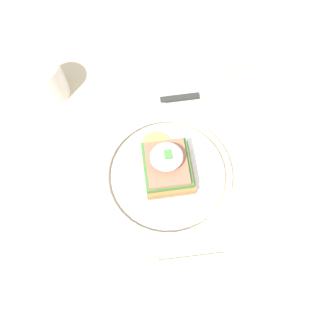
# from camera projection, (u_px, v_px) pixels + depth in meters

# --- Properties ---
(ground_plane) EXTENTS (6.00, 6.00, 0.00)m
(ground_plane) POSITION_uv_depth(u_px,v_px,m) (176.00, 244.00, 1.30)
(ground_plane) COLOR #B2ADA3
(dining_table) EXTENTS (1.01, 0.78, 0.76)m
(dining_table) POSITION_uv_depth(u_px,v_px,m) (182.00, 197.00, 0.72)
(dining_table) COLOR #C6B28E
(dining_table) RESTS_ON ground_plane
(plate) EXTENTS (0.24, 0.24, 0.02)m
(plate) POSITION_uv_depth(u_px,v_px,m) (168.00, 174.00, 0.60)
(plate) COLOR white
(plate) RESTS_ON dining_table
(sandwich) EXTENTS (0.13, 0.09, 0.08)m
(sandwich) POSITION_uv_depth(u_px,v_px,m) (167.00, 165.00, 0.57)
(sandwich) COLOR #9E703D
(sandwich) RESTS_ON plate
(fork) EXTENTS (0.02, 0.15, 0.00)m
(fork) POSITION_uv_depth(u_px,v_px,m) (176.00, 261.00, 0.55)
(fork) COLOR silver
(fork) RESTS_ON dining_table
(knife) EXTENTS (0.02, 0.18, 0.01)m
(knife) POSITION_uv_depth(u_px,v_px,m) (164.00, 100.00, 0.67)
(knife) COLOR #2D2D2D
(knife) RESTS_ON dining_table
(cup) EXTENTS (0.07, 0.07, 0.08)m
(cup) POSITION_uv_depth(u_px,v_px,m) (46.00, 80.00, 0.64)
(cup) COLOR white
(cup) RESTS_ON dining_table
(napkin) EXTENTS (0.14, 0.15, 0.01)m
(napkin) POSITION_uv_depth(u_px,v_px,m) (226.00, 51.00, 0.71)
(napkin) COLOR beige
(napkin) RESTS_ON dining_table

